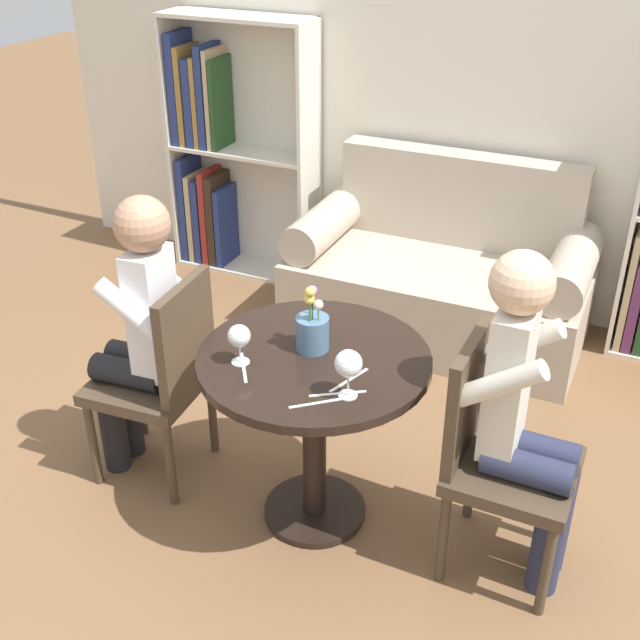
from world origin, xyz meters
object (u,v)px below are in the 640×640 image
at_px(flower_vase, 312,329).
at_px(wine_glass_right, 348,365).
at_px(person_left, 138,332).
at_px(person_right, 527,416).
at_px(chair_right, 495,449).
at_px(bookshelf_left, 225,153).
at_px(wine_glass_left, 239,337).
at_px(couch, 441,278).
at_px(chair_left, 163,372).

bearing_deg(flower_vase, wine_glass_right, -43.41).
height_order(person_left, person_right, person_right).
distance_m(chair_right, person_right, 0.19).
xyz_separation_m(bookshelf_left, chair_right, (2.13, -1.81, -0.23)).
bearing_deg(wine_glass_right, wine_glass_left, 175.90).
relative_size(couch, chair_left, 1.71).
bearing_deg(person_left, couch, 151.32).
xyz_separation_m(chair_left, flower_vase, (0.63, 0.05, 0.32)).
bearing_deg(couch, flower_vase, -90.95).
height_order(bookshelf_left, person_right, bookshelf_left).
bearing_deg(bookshelf_left, person_right, -39.30).
bearing_deg(couch, bookshelf_left, 169.69).
bearing_deg(wine_glass_left, bookshelf_left, 121.88).
bearing_deg(chair_left, couch, 153.80).
relative_size(chair_right, person_left, 0.73).
height_order(couch, chair_right, couch).
xyz_separation_m(wine_glass_left, wine_glass_right, (0.42, -0.03, 0.02)).
xyz_separation_m(chair_right, person_left, (-1.40, -0.08, 0.17)).
distance_m(couch, flower_vase, 1.64).
distance_m(bookshelf_left, wine_glass_left, 2.38).
xyz_separation_m(chair_right, flower_vase, (-0.68, -0.02, 0.32)).
height_order(chair_right, person_right, person_right).
height_order(chair_left, chair_right, same).
xyz_separation_m(couch, flower_vase, (-0.03, -1.56, 0.51)).
bearing_deg(bookshelf_left, person_left, -69.07).
distance_m(chair_left, chair_right, 1.32).
xyz_separation_m(bookshelf_left, wine_glass_left, (1.25, -2.02, 0.11)).
bearing_deg(chair_right, flower_vase, 92.30).
distance_m(chair_left, wine_glass_right, 0.95).
distance_m(bookshelf_left, flower_vase, 2.33).
xyz_separation_m(chair_left, chair_right, (1.31, 0.07, 0.00)).
bearing_deg(person_right, chair_right, 89.56).
bearing_deg(wine_glass_right, couch, 96.51).
xyz_separation_m(couch, person_left, (-0.74, -1.63, 0.35)).
relative_size(wine_glass_left, wine_glass_right, 0.87).
distance_m(couch, person_right, 1.75).
bearing_deg(person_right, couch, 26.39).
height_order(couch, bookshelf_left, bookshelf_left).
bearing_deg(person_right, bookshelf_left, 51.35).
height_order(bookshelf_left, flower_vase, bookshelf_left).
bearing_deg(chair_left, bookshelf_left, -160.77).
relative_size(person_right, wine_glass_left, 8.41).
xyz_separation_m(couch, person_right, (0.74, -1.54, 0.35)).
relative_size(person_left, person_right, 0.99).
xyz_separation_m(person_left, wine_glass_left, (0.53, -0.12, 0.18)).
bearing_deg(flower_vase, chair_right, 1.66).
relative_size(bookshelf_left, wine_glass_left, 10.38).
distance_m(person_left, wine_glass_left, 0.57).
distance_m(chair_left, person_left, 0.19).
bearing_deg(chair_left, flower_vase, 90.78).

